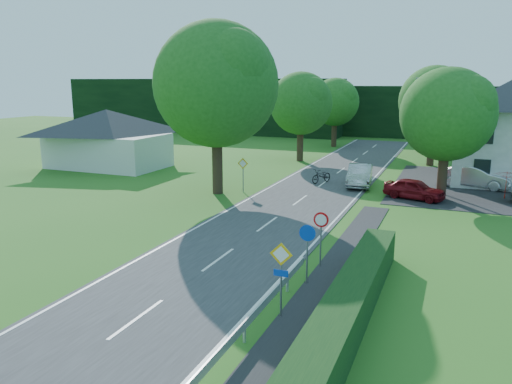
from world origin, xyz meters
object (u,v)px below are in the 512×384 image
at_px(streetlight, 440,129).
at_px(parked_car_red, 414,189).
at_px(parked_car_silver_a, 475,177).
at_px(parasol, 506,185).
at_px(motorcycle, 322,176).
at_px(moving_car, 360,175).

height_order(streetlight, parked_car_red, streetlight).
bearing_deg(parked_car_silver_a, parasol, -140.15).
bearing_deg(parasol, parked_car_silver_a, 119.63).
distance_m(motorcycle, parked_car_red, 7.62).
bearing_deg(moving_car, streetlight, -8.88).
bearing_deg(parked_car_silver_a, streetlight, 146.44).
xyz_separation_m(parked_car_red, parked_car_silver_a, (3.77, 5.48, 0.14)).
distance_m(motorcycle, parasol, 12.66).
bearing_deg(streetlight, parked_car_silver_a, 46.22).
relative_size(parked_car_red, parked_car_silver_a, 0.80).
bearing_deg(parked_car_silver_a, motorcycle, 113.67).
height_order(motorcycle, parked_car_red, parked_car_red).
height_order(streetlight, motorcycle, streetlight).
height_order(parked_car_silver_a, parasol, parasol).
relative_size(moving_car, parasol, 2.32).
bearing_deg(motorcycle, parasol, 22.07).
height_order(parked_car_red, parked_car_silver_a, parked_car_silver_a).
bearing_deg(moving_car, parasol, -10.89).
distance_m(streetlight, parasol, 5.63).
xyz_separation_m(parked_car_silver_a, parasol, (1.81, -3.19, 0.12)).
xyz_separation_m(motorcycle, parasol, (12.64, -0.60, 0.38)).
height_order(moving_car, parked_car_red, moving_car).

